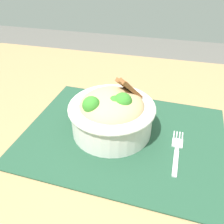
# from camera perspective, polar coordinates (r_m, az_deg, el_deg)

# --- Properties ---
(table) EXTENTS (1.24, 0.89, 0.78)m
(table) POSITION_cam_1_polar(r_m,az_deg,el_deg) (0.61, 3.13, -10.57)
(table) COLOR #99754C
(table) RESTS_ON ground_plane
(placemat) EXTENTS (0.45, 0.35, 0.00)m
(placemat) POSITION_cam_1_polar(r_m,az_deg,el_deg) (0.55, 2.54, -5.38)
(placemat) COLOR #1E422D
(placemat) RESTS_ON table
(bowl) EXTENTS (0.19, 0.19, 0.12)m
(bowl) POSITION_cam_1_polar(r_m,az_deg,el_deg) (0.53, 0.02, -0.09)
(bowl) COLOR silver
(bowl) RESTS_ON placemat
(fork) EXTENTS (0.02, 0.13, 0.00)m
(fork) POSITION_cam_1_polar(r_m,az_deg,el_deg) (0.53, 14.65, -8.44)
(fork) COLOR silver
(fork) RESTS_ON placemat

